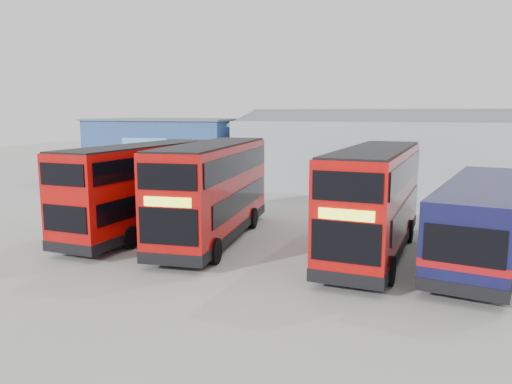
% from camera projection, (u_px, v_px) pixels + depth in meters
% --- Properties ---
extents(ground_plane, '(120.00, 120.00, 0.00)m').
position_uv_depth(ground_plane, '(257.00, 247.00, 21.07)').
color(ground_plane, gray).
rests_on(ground_plane, ground).
extents(office_block, '(12.30, 8.32, 5.12)m').
position_uv_depth(office_block, '(171.00, 149.00, 42.01)').
color(office_block, navy).
rests_on(office_block, ground).
extents(maintenance_shed, '(30.50, 12.00, 5.89)m').
position_uv_depth(maintenance_shed, '(450.00, 154.00, 36.64)').
color(maintenance_shed, '#9CA1AA').
rests_on(maintenance_shed, ground).
extents(double_decker_left, '(2.86, 9.97, 4.17)m').
position_uv_depth(double_decker_left, '(141.00, 190.00, 23.22)').
color(double_decker_left, '#B20C0A').
rests_on(double_decker_left, ground).
extents(double_decker_centre, '(3.54, 10.39, 4.31)m').
position_uv_depth(double_decker_centre, '(214.00, 192.00, 22.08)').
color(double_decker_centre, '#B20C0A').
rests_on(double_decker_centre, ground).
extents(double_decker_right, '(3.04, 10.24, 4.28)m').
position_uv_depth(double_decker_right, '(374.00, 202.00, 19.75)').
color(double_decker_right, '#B20C0A').
rests_on(double_decker_right, ground).
extents(single_decker_blue, '(4.44, 11.50, 3.05)m').
position_uv_depth(single_decker_blue, '(482.00, 221.00, 19.14)').
color(single_decker_blue, '#0D123A').
rests_on(single_decker_blue, ground).
extents(panel_van, '(3.41, 5.06, 2.07)m').
position_uv_depth(panel_van, '(83.00, 171.00, 38.44)').
color(panel_van, silver).
rests_on(panel_van, ground).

